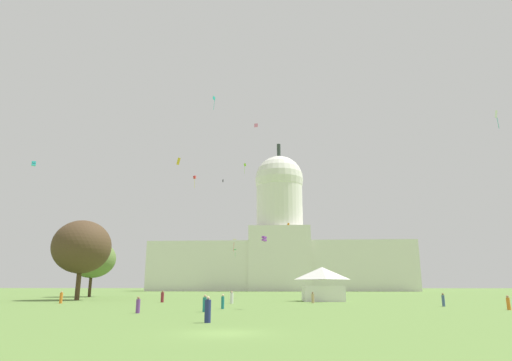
{
  "coord_description": "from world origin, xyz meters",
  "views": [
    {
      "loc": [
        3.43,
        -24.29,
        2.51
      ],
      "look_at": [
        -4.54,
        88.48,
        30.1
      ],
      "focal_mm": 30.24,
      "sensor_mm": 36.0,
      "label": 1
    }
  ],
  "objects_px": {
    "kite_turquoise_high": "(214,100)",
    "kite_white_mid": "(496,116)",
    "tree_west_near": "(82,247)",
    "person_teal_front_center": "(205,304)",
    "person_tan_back_right": "(313,298)",
    "kite_blue_low": "(74,234)",
    "kite_gold_mid": "(178,161)",
    "kite_lime_high": "(245,166)",
    "person_teal_near_tree_east": "(223,302)",
    "capitol_building": "(280,248)",
    "kite_pink_high": "(256,125)",
    "kite_violet_low": "(264,239)",
    "tree_west_mid": "(92,259)",
    "person_white_edge_east": "(232,298)",
    "person_maroon_back_left": "(162,297)",
    "kite_orange_mid": "(288,224)",
    "person_purple_back_center": "(138,306)",
    "person_navy_lawn_far_right": "(208,311)",
    "kite_yellow_low": "(233,241)",
    "event_tent": "(322,284)",
    "kite_black_high": "(223,181)",
    "person_denim_edge_west": "(443,300)",
    "kite_cyan_mid": "(34,164)",
    "kite_green_low": "(235,251)",
    "kite_red_high": "(195,177)",
    "person_orange_front_right": "(61,298)",
    "person_orange_mid_center": "(508,303)"
  },
  "relations": [
    {
      "from": "kite_white_mid",
      "to": "kite_turquoise_high",
      "type": "height_order",
      "value": "kite_turquoise_high"
    },
    {
      "from": "person_white_edge_east",
      "to": "person_teal_near_tree_east",
      "type": "height_order",
      "value": "person_white_edge_east"
    },
    {
      "from": "tree_west_near",
      "to": "kite_gold_mid",
      "type": "xyz_separation_m",
      "value": [
        15.36,
        6.24,
        17.53
      ]
    },
    {
      "from": "kite_pink_high",
      "to": "kite_white_mid",
      "type": "distance_m",
      "value": 66.78
    },
    {
      "from": "person_navy_lawn_far_right",
      "to": "kite_white_mid",
      "type": "height_order",
      "value": "kite_white_mid"
    },
    {
      "from": "person_purple_back_center",
      "to": "kite_white_mid",
      "type": "bearing_deg",
      "value": 6.54
    },
    {
      "from": "person_orange_front_right",
      "to": "person_teal_front_center",
      "type": "height_order",
      "value": "person_orange_front_right"
    },
    {
      "from": "person_tan_back_right",
      "to": "person_navy_lawn_far_right",
      "type": "bearing_deg",
      "value": 159.58
    },
    {
      "from": "person_navy_lawn_far_right",
      "to": "kite_yellow_low",
      "type": "distance_m",
      "value": 107.2
    },
    {
      "from": "kite_red_high",
      "to": "tree_west_mid",
      "type": "bearing_deg",
      "value": 0.12
    },
    {
      "from": "person_tan_back_right",
      "to": "kite_blue_low",
      "type": "bearing_deg",
      "value": 75.06
    },
    {
      "from": "kite_pink_high",
      "to": "kite_red_high",
      "type": "bearing_deg",
      "value": 4.37
    },
    {
      "from": "tree_west_mid",
      "to": "kite_cyan_mid",
      "type": "xyz_separation_m",
      "value": [
        3.04,
        -31.76,
        13.69
      ]
    },
    {
      "from": "person_teal_front_center",
      "to": "kite_black_high",
      "type": "distance_m",
      "value": 142.3
    },
    {
      "from": "tree_west_mid",
      "to": "kite_blue_low",
      "type": "relative_size",
      "value": 11.0
    },
    {
      "from": "person_tan_back_right",
      "to": "kite_lime_high",
      "type": "distance_m",
      "value": 120.39
    },
    {
      "from": "kite_blue_low",
      "to": "kite_gold_mid",
      "type": "distance_m",
      "value": 23.93
    },
    {
      "from": "person_orange_mid_center",
      "to": "kite_lime_high",
      "type": "height_order",
      "value": "kite_lime_high"
    },
    {
      "from": "person_teal_front_center",
      "to": "person_purple_back_center",
      "type": "xyz_separation_m",
      "value": [
        -5.87,
        -2.39,
        -0.05
      ]
    },
    {
      "from": "person_denim_edge_west",
      "to": "person_navy_lawn_far_right",
      "type": "distance_m",
      "value": 35.6
    },
    {
      "from": "tree_west_near",
      "to": "kite_green_low",
      "type": "xyz_separation_m",
      "value": [
        16.45,
        93.91,
        6.2
      ]
    },
    {
      "from": "kite_lime_high",
      "to": "kite_violet_low",
      "type": "xyz_separation_m",
      "value": [
        12.2,
        -81.51,
        -39.16
      ]
    },
    {
      "from": "tree_west_near",
      "to": "kite_cyan_mid",
      "type": "bearing_deg",
      "value": -116.49
    },
    {
      "from": "kite_cyan_mid",
      "to": "person_white_edge_east",
      "type": "bearing_deg",
      "value": 49.97
    },
    {
      "from": "capitol_building",
      "to": "person_teal_front_center",
      "type": "height_order",
      "value": "capitol_building"
    },
    {
      "from": "person_teal_near_tree_east",
      "to": "person_teal_front_center",
      "type": "distance_m",
      "value": 5.58
    },
    {
      "from": "capitol_building",
      "to": "kite_yellow_low",
      "type": "bearing_deg",
      "value": -101.37
    },
    {
      "from": "kite_turquoise_high",
      "to": "event_tent",
      "type": "bearing_deg",
      "value": -65.74
    },
    {
      "from": "kite_white_mid",
      "to": "kite_gold_mid",
      "type": "distance_m",
      "value": 58.1
    },
    {
      "from": "tree_west_near",
      "to": "kite_pink_high",
      "type": "xyz_separation_m",
      "value": [
        28.52,
        41.61,
        38.43
      ]
    },
    {
      "from": "kite_violet_low",
      "to": "person_tan_back_right",
      "type": "bearing_deg",
      "value": 159.54
    },
    {
      "from": "person_tan_back_right",
      "to": "kite_white_mid",
      "type": "xyz_separation_m",
      "value": [
        31.61,
        4.08,
        29.31
      ]
    },
    {
      "from": "person_teal_front_center",
      "to": "kite_violet_low",
      "type": "distance_m",
      "value": 49.7
    },
    {
      "from": "person_white_edge_east",
      "to": "person_purple_back_center",
      "type": "distance_m",
      "value": 23.26
    },
    {
      "from": "tree_west_mid",
      "to": "kite_blue_low",
      "type": "height_order",
      "value": "tree_west_mid"
    },
    {
      "from": "person_maroon_back_left",
      "to": "kite_orange_mid",
      "type": "distance_m",
      "value": 89.15
    },
    {
      "from": "tree_west_near",
      "to": "person_teal_front_center",
      "type": "relative_size",
      "value": 8.84
    },
    {
      "from": "tree_west_mid",
      "to": "kite_violet_low",
      "type": "height_order",
      "value": "tree_west_mid"
    },
    {
      "from": "person_orange_mid_center",
      "to": "kite_green_low",
      "type": "distance_m",
      "value": 129.0
    },
    {
      "from": "person_teal_front_center",
      "to": "kite_lime_high",
      "type": "distance_m",
      "value": 139.55
    },
    {
      "from": "capitol_building",
      "to": "kite_pink_high",
      "type": "xyz_separation_m",
      "value": [
        -5.15,
        -87.2,
        27.88
      ]
    },
    {
      "from": "person_tan_back_right",
      "to": "person_teal_front_center",
      "type": "distance_m",
      "value": 25.38
    },
    {
      "from": "person_maroon_back_left",
      "to": "person_navy_lawn_far_right",
      "type": "relative_size",
      "value": 0.99
    },
    {
      "from": "kite_lime_high",
      "to": "kite_turquoise_high",
      "type": "height_order",
      "value": "kite_lime_high"
    },
    {
      "from": "kite_black_high",
      "to": "kite_pink_high",
      "type": "bearing_deg",
      "value": -164.54
    },
    {
      "from": "tree_west_near",
      "to": "kite_red_high",
      "type": "bearing_deg",
      "value": 85.75
    },
    {
      "from": "event_tent",
      "to": "kite_violet_low",
      "type": "bearing_deg",
      "value": 117.16
    },
    {
      "from": "kite_yellow_low",
      "to": "kite_black_high",
      "type": "xyz_separation_m",
      "value": [
        -9.84,
        40.55,
        29.7
      ]
    },
    {
      "from": "tree_west_near",
      "to": "person_teal_front_center",
      "type": "xyz_separation_m",
      "value": [
        28.73,
        -32.34,
        -8.53
      ]
    },
    {
      "from": "kite_turquoise_high",
      "to": "kite_white_mid",
      "type": "bearing_deg",
      "value": -48.35
    }
  ]
}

